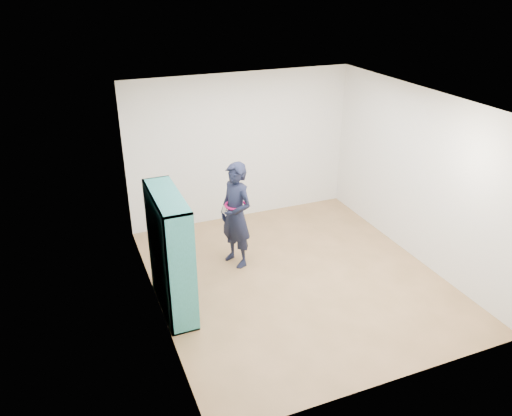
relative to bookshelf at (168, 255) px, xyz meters
name	(u,v)px	position (x,y,z in m)	size (l,w,h in m)	color
floor	(295,277)	(1.84, 0.01, -0.80)	(4.50, 4.50, 0.00)	olive
ceiling	(302,102)	(1.84, 0.01, 1.80)	(4.50, 4.50, 0.00)	white
wall_left	(152,222)	(-0.16, 0.01, 0.50)	(0.02, 4.50, 2.60)	white
wall_right	(418,176)	(3.84, 0.01, 0.50)	(0.02, 4.50, 2.60)	white
wall_back	(241,148)	(1.84, 2.26, 0.50)	(4.00, 0.02, 2.60)	white
wall_front	(401,283)	(1.84, -2.24, 0.50)	(4.00, 0.02, 2.60)	white
bookshelf	(168,255)	(0.00, 0.00, 0.00)	(0.36, 1.23, 1.64)	#287E73
person	(236,215)	(1.18, 0.73, 0.02)	(0.58, 0.70, 1.63)	black
smartphone	(224,210)	(1.01, 0.76, 0.12)	(0.05, 0.09, 0.14)	silver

